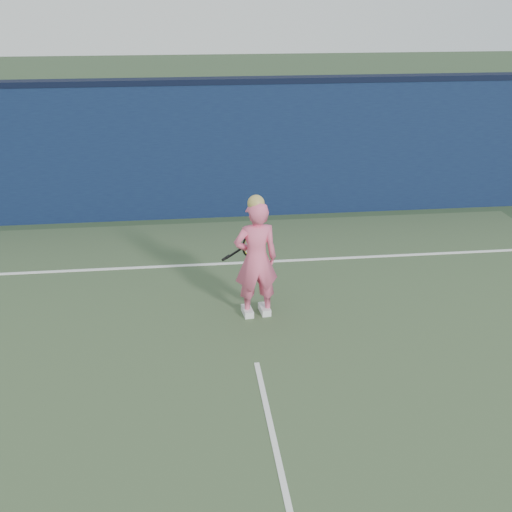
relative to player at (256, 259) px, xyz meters
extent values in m
plane|color=#2C452A|center=(-0.14, -2.25, -0.81)|extent=(80.00, 80.00, 0.00)
cube|color=#0C1738|center=(-0.14, 4.25, 0.44)|extent=(24.00, 0.40, 2.50)
cube|color=black|center=(-0.14, 4.25, 1.74)|extent=(24.00, 0.42, 0.10)
imported|color=#EF5C84|center=(0.00, 0.00, -0.01)|extent=(0.62, 0.45, 1.61)
sphere|color=tan|center=(0.00, 0.00, 0.77)|extent=(0.22, 0.22, 0.22)
cube|color=white|center=(0.12, 0.01, -0.76)|extent=(0.15, 0.29, 0.10)
cube|color=white|center=(-0.12, -0.01, -0.76)|extent=(0.15, 0.29, 0.10)
torus|color=black|center=(-0.03, 0.51, -0.01)|extent=(0.27, 0.27, 0.33)
torus|color=yellow|center=(-0.03, 0.51, -0.01)|extent=(0.21, 0.22, 0.27)
cylinder|color=beige|center=(-0.03, 0.51, -0.01)|extent=(0.21, 0.21, 0.27)
cylinder|color=black|center=(-0.25, 0.41, -0.07)|extent=(0.26, 0.20, 0.11)
cylinder|color=black|center=(-0.37, 0.35, -0.11)|extent=(0.13, 0.11, 0.07)
cube|color=white|center=(-0.14, 1.75, -0.80)|extent=(11.00, 0.08, 0.01)
camera|label=1|loc=(-0.92, -7.69, 3.27)|focal=45.00mm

